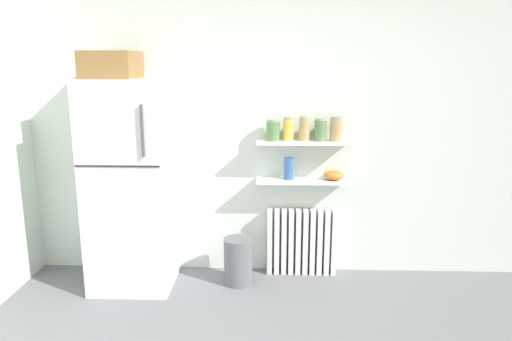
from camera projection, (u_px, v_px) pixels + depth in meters
back_wall at (272, 133)px, 4.33m from camera, size 7.04×0.10×2.60m
refrigerator at (130, 179)px, 4.08m from camera, size 0.68×0.69×2.01m
radiator at (301, 242)px, 4.41m from camera, size 0.63×0.12×0.61m
wall_shelf_lower at (303, 181)px, 4.25m from camera, size 0.83×0.22×0.02m
wall_shelf_upper at (304, 142)px, 4.18m from camera, size 0.83×0.22×0.02m
storage_jar_0 at (272, 130)px, 4.16m from camera, size 0.12×0.12×0.19m
storage_jar_1 at (288, 129)px, 4.16m from camera, size 0.09×0.09×0.21m
storage_jar_2 at (304, 129)px, 4.15m from camera, size 0.09×0.09×0.21m
storage_jar_3 at (320, 130)px, 4.15m from camera, size 0.11×0.11×0.20m
storage_jar_4 at (336, 129)px, 4.14m from camera, size 0.11×0.11×0.21m
vase at (288, 169)px, 4.23m from camera, size 0.09×0.09×0.19m
shelf_bowl at (333, 175)px, 4.23m from camera, size 0.18×0.18×0.08m
trash_bin at (238, 261)px, 4.23m from camera, size 0.25×0.25×0.42m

